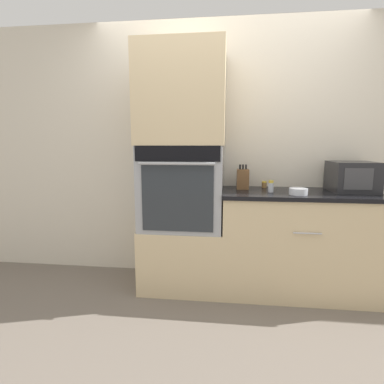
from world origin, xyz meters
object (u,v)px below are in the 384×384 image
Objects in this scene: wall_oven at (183,187)px; knife_block at (243,179)px; microwave at (352,177)px; condiment_jar_near at (271,186)px; condiment_jar_mid at (264,185)px; bowl at (298,191)px.

knife_block is (0.55, 0.13, 0.06)m from wall_oven.
microwave reaches higher than condiment_jar_near.
wall_oven is at bearing -176.98° from microwave.
microwave is at bearing -11.21° from condiment_jar_mid.
wall_oven is 1.50m from microwave.
knife_block is (-0.94, 0.05, -0.04)m from microwave.
knife_block is at bearing 142.63° from condiment_jar_near.
knife_block reaches higher than bowl.
wall_oven reaches higher than condiment_jar_mid.
knife_block is 0.30m from condiment_jar_near.
microwave is 1.67× the size of knife_block.
bowl is 2.39× the size of condiment_jar_mid.
condiment_jar_near is at bearing -169.82° from microwave.
knife_block is at bearing -155.85° from condiment_jar_mid.
knife_block is 1.52× the size of bowl.
knife_block is 0.53m from bowl.
condiment_jar_near is at bearing -84.99° from condiment_jar_mid.
wall_oven is 0.57m from knife_block.
condiment_jar_mid is at bearing 168.79° from microwave.
microwave is at bearing 25.08° from bowl.
microwave is at bearing 10.18° from condiment_jar_near.
condiment_jar_near is at bearing -37.37° from knife_block.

